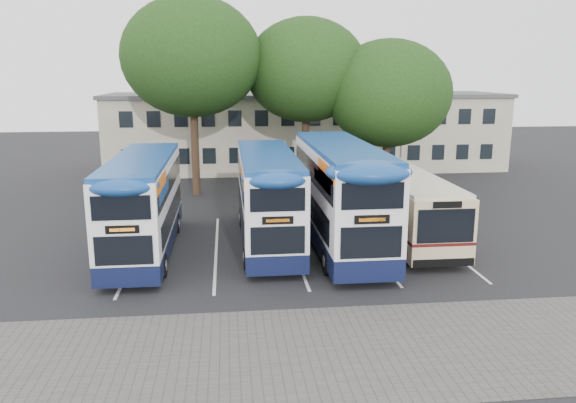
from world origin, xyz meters
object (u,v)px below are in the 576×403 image
Objects in this scene: bus_dd_right at (340,191)px; tree_left at (192,57)px; tree_right at (389,93)px; lamp_post at (403,112)px; tree_mid at (306,70)px; bus_dd_mid at (268,194)px; bus_single at (404,201)px; bus_dd_left at (143,200)px.

tree_left is at bearing 120.71° from bus_dd_right.
tree_right is at bearing -2.61° from tree_left.
tree_left is (-14.71, -2.89, 3.74)m from lamp_post.
tree_mid is 1.11× the size of bus_dd_mid.
tree_right is 11.59m from bus_single.
lamp_post is at bearing 63.19° from bus_dd_right.
lamp_post is at bearing 52.81° from bus_dd_mid.
tree_left reaches higher than bus_single.
lamp_post reaches higher than bus_dd_right.
bus_dd_right is (-0.23, -13.11, -5.41)m from tree_mid.
tree_left is 13.76m from bus_dd_left.
bus_dd_mid reaches higher than bus_dd_left.
tree_left is at bearing 133.94° from bus_single.
bus_dd_right reaches higher than bus_single.
bus_dd_right is at bearing -161.82° from bus_single.
bus_dd_right is at bearing -11.51° from bus_dd_mid.
bus_single is at bearing -106.77° from lamp_post.
tree_mid is 1.09× the size of bus_single.
lamp_post reaches higher than bus_single.
tree_right is 0.97× the size of bus_dd_left.
bus_dd_right reaches higher than bus_dd_left.
bus_dd_mid reaches higher than bus_single.
bus_single is (-4.17, -13.83, -3.30)m from lamp_post.
tree_mid is (-7.32, -1.83, 2.93)m from lamp_post.
bus_dd_mid is at bearing -71.18° from tree_left.
bus_dd_left is 12.28m from bus_single.
bus_dd_mid is (-3.51, -12.44, -5.64)m from tree_mid.
tree_mid reaches higher than bus_dd_mid.
lamp_post is 0.88× the size of bus_dd_mid.
lamp_post is 4.31m from tree_right.
bus_dd_mid is (5.56, 0.64, 0.01)m from bus_dd_left.
bus_single is at bearing 5.09° from bus_dd_left.
bus_dd_mid is (-8.72, -10.81, -4.17)m from tree_right.
tree_mid is at bearing 55.29° from bus_dd_left.
tree_left is at bearing 177.39° from tree_right.
bus_dd_right is (7.16, -12.05, -6.22)m from tree_left.
bus_dd_right is at bearing -115.37° from tree_right.
tree_right is at bearing -121.35° from lamp_post.
tree_mid is at bearing 8.14° from tree_left.
bus_single is at bearing -101.23° from tree_right.
bus_dd_right is (-5.44, -11.48, -3.93)m from tree_right.
bus_dd_right is at bearing -116.81° from lamp_post.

